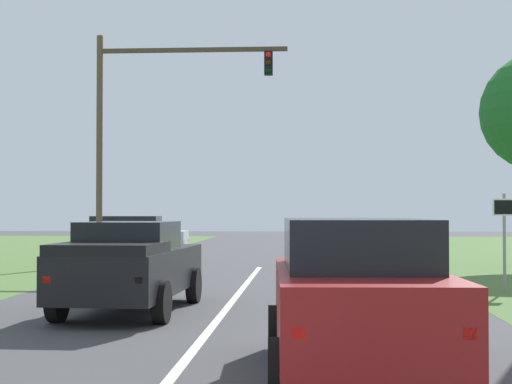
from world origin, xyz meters
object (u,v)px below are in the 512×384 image
Objects in this scene: red_suv_near at (357,293)px; crossing_suv_far at (130,238)px; keep_moving_sign at (504,229)px; pickup_truck_lead at (130,265)px; traffic_light at (144,115)px.

red_suv_near is 1.04× the size of crossing_suv_far.
red_suv_near is 11.25m from keep_moving_sign.
traffic_light reaches higher than pickup_truck_lead.
red_suv_near is 1.87× the size of keep_moving_sign.
pickup_truck_lead is at bearing 125.88° from red_suv_near.
keep_moving_sign is (11.24, -9.24, -4.14)m from traffic_light.
pickup_truck_lead is 0.61× the size of traffic_light.
pickup_truck_lead is 14.76m from traffic_light.
crossing_suv_far is at bearing 137.22° from keep_moving_sign.
crossing_suv_far is (-7.79, 21.64, -0.07)m from red_suv_near.
red_suv_near is 0.87× the size of pickup_truck_lead.
traffic_light is (-2.58, 13.72, 4.78)m from pickup_truck_lead.
crossing_suv_far is (-0.99, 2.08, -4.78)m from traffic_light.
keep_moving_sign is (8.67, 4.48, 0.64)m from pickup_truck_lead.
traffic_light is at bearing 109.18° from red_suv_near.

